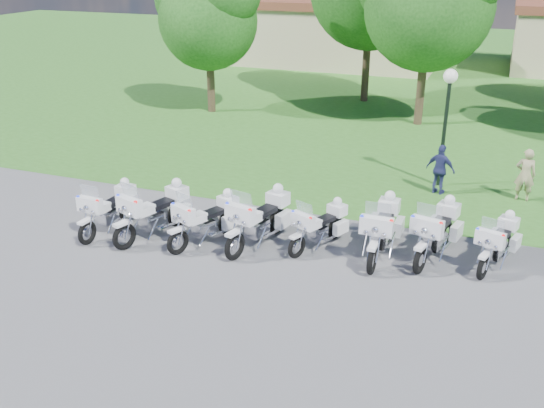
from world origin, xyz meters
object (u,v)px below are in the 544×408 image
(bystander_c, at_px, (440,170))
(motorcycle_4, at_px, (320,225))
(motorcycle_1, at_px, (155,211))
(motorcycle_0, at_px, (110,208))
(lamp_post, at_px, (448,98))
(motorcycle_3, at_px, (260,218))
(motorcycle_5, at_px, (382,228))
(motorcycle_7, at_px, (498,242))
(motorcycle_2, at_px, (207,219))
(bystander_a, at_px, (525,175))
(motorcycle_6, at_px, (437,230))

(bystander_c, bearing_deg, motorcycle_4, 81.14)
(motorcycle_1, bearing_deg, motorcycle_0, 24.30)
(lamp_post, bearing_deg, motorcycle_3, -122.92)
(motorcycle_0, xyz_separation_m, motorcycle_1, (1.35, 0.14, 0.07))
(motorcycle_5, bearing_deg, motorcycle_7, -170.46)
(motorcycle_2, bearing_deg, bystander_c, -109.64)
(motorcycle_5, height_order, bystander_a, motorcycle_5)
(bystander_a, bearing_deg, motorcycle_0, 32.02)
(motorcycle_3, distance_m, lamp_post, 7.48)
(motorcycle_4, bearing_deg, bystander_a, -109.59)
(motorcycle_1, distance_m, motorcycle_4, 4.41)
(motorcycle_6, height_order, bystander_c, motorcycle_6)
(motorcycle_1, height_order, motorcycle_4, motorcycle_1)
(motorcycle_1, distance_m, bystander_a, 11.08)
(motorcycle_2, distance_m, motorcycle_4, 2.95)
(motorcycle_7, height_order, bystander_a, bystander_a)
(bystander_a, bearing_deg, bystander_c, 9.46)
(motorcycle_1, xyz_separation_m, motorcycle_6, (7.17, 1.43, -0.01))
(motorcycle_3, xyz_separation_m, bystander_a, (6.43, 5.61, 0.09))
(motorcycle_2, xyz_separation_m, motorcycle_5, (4.41, 0.92, 0.06))
(motorcycle_5, relative_size, motorcycle_6, 1.04)
(motorcycle_5, bearing_deg, motorcycle_4, 4.92)
(motorcycle_1, distance_m, motorcycle_7, 8.75)
(bystander_a, bearing_deg, motorcycle_2, 39.07)
(motorcycle_1, distance_m, bystander_c, 8.90)
(motorcycle_5, height_order, lamp_post, lamp_post)
(motorcycle_4, height_order, bystander_a, bystander_a)
(motorcycle_4, distance_m, bystander_a, 7.17)
(motorcycle_5, relative_size, bystander_a, 1.57)
(motorcycle_1, height_order, motorcycle_5, motorcycle_5)
(lamp_post, relative_size, bystander_a, 2.30)
(motorcycle_7, distance_m, bystander_a, 4.67)
(motorcycle_2, xyz_separation_m, bystander_c, (5.30, 5.65, 0.13))
(motorcycle_0, bearing_deg, motorcycle_7, -166.48)
(bystander_a, height_order, bystander_c, bystander_a)
(motorcycle_4, bearing_deg, motorcycle_2, 39.41)
(motorcycle_1, bearing_deg, lamp_post, -117.17)
(motorcycle_5, relative_size, bystander_c, 1.62)
(motorcycle_3, xyz_separation_m, motorcycle_5, (3.08, 0.53, -0.00))
(motorcycle_5, xyz_separation_m, lamp_post, (0.81, 5.48, 2.16))
(lamp_post, xyz_separation_m, bystander_a, (2.54, -0.40, -2.06))
(bystander_c, bearing_deg, motorcycle_3, 70.96)
(motorcycle_1, xyz_separation_m, bystander_a, (9.23, 6.13, 0.10))
(motorcycle_0, height_order, motorcycle_7, motorcycle_0)
(motorcycle_3, distance_m, bystander_c, 6.58)
(motorcycle_5, height_order, bystander_c, motorcycle_5)
(motorcycle_0, height_order, lamp_post, lamp_post)
(motorcycle_1, bearing_deg, motorcycle_3, -150.91)
(motorcycle_7, bearing_deg, bystander_c, -49.82)
(motorcycle_1, distance_m, lamp_post, 9.60)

